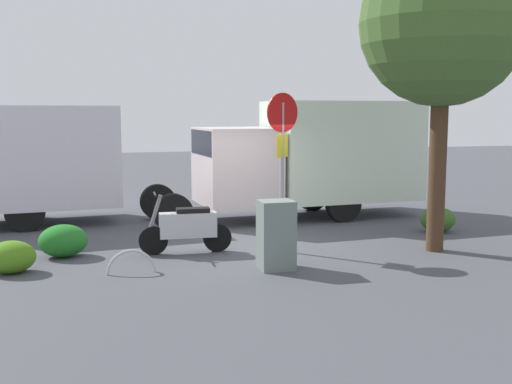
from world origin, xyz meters
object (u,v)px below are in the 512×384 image
stop_sign (282,147)px  street_tree (443,24)px  utility_cabinet (276,235)px  bike_rack_hoop (131,274)px  motorcycle (187,227)px  box_truck_near (309,154)px

stop_sign → street_tree: size_ratio=0.52×
stop_sign → utility_cabinet: stop_sign is taller
stop_sign → street_tree: (-2.96, 0.76, 2.32)m
bike_rack_hoop → street_tree: bearing=-178.8°
street_tree → motorcycle: bearing=-13.6°
stop_sign → bike_rack_hoop: (3.01, 0.88, -2.07)m
motorcycle → utility_cabinet: utility_cabinet is taller
utility_cabinet → bike_rack_hoop: bearing=-8.5°
stop_sign → utility_cabinet: bearing=67.3°
box_truck_near → utility_cabinet: size_ratio=5.93×
box_truck_near → stop_sign: size_ratio=2.31×
stop_sign → bike_rack_hoop: size_ratio=3.66×
box_truck_near → street_tree: size_ratio=1.19×
motorcycle → utility_cabinet: (-1.29, 1.65, 0.09)m
box_truck_near → bike_rack_hoop: bearing=39.3°
street_tree → stop_sign: bearing=-14.5°
street_tree → utility_cabinet: street_tree is taller
street_tree → utility_cabinet: (3.48, 0.49, -3.79)m
bike_rack_hoop → box_truck_near: bearing=-137.6°
motorcycle → stop_sign: 2.42m
utility_cabinet → box_truck_near: bearing=-117.0°
utility_cabinet → bike_rack_hoop: (2.48, -0.37, -0.61)m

